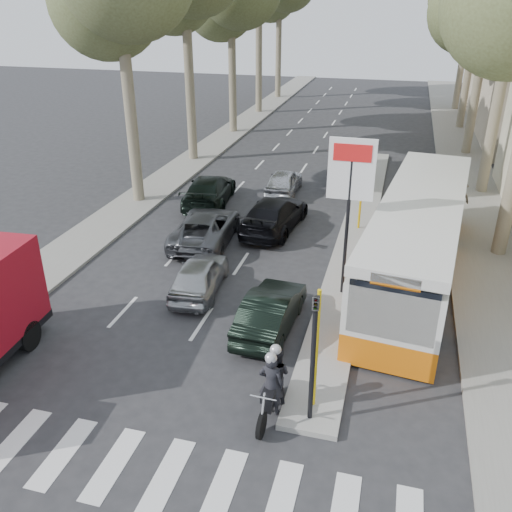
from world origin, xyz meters
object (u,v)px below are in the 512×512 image
Objects in this scene: city_bus at (418,238)px; motorcycle at (273,382)px; silver_hatchback at (199,275)px; dark_hatchback at (271,311)px.

city_bus is 5.61× the size of motorcycle.
dark_hatchback is (3.01, -1.69, 0.02)m from silver_hatchback.
silver_hatchback is 1.69× the size of motorcycle.
city_bus is (7.34, 2.90, 1.06)m from silver_hatchback.
silver_hatchback is 6.58m from motorcycle.
silver_hatchback is 0.94× the size of dark_hatchback.
silver_hatchback is at bearing -26.64° from dark_hatchback.
city_bus is (4.33, 4.60, 1.04)m from dark_hatchback.
city_bus is at bearing 69.31° from motorcycle.
dark_hatchback is 0.32× the size of city_bus.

